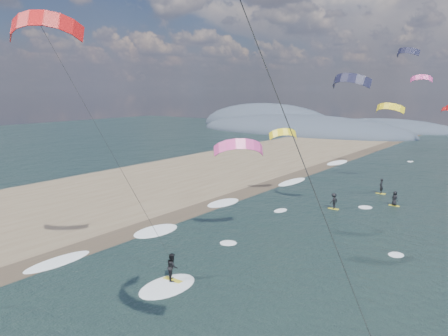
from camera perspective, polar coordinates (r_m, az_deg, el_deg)
The scene contains 8 objects.
sand_strip at distance 46.25m, azimuth -25.33°, elevation -5.86°, with size 26.00×240.00×0.00m, color brown.
wet_sand_strip at distance 36.49m, azimuth -16.19°, elevation -9.46°, with size 3.00×240.00×0.00m, color #382D23.
coastal_hills at distance 133.49m, azimuth 9.39°, elevation 5.00°, with size 80.00×41.00×15.00m.
kitesurfer_near_a at distance 10.12m, azimuth 1.77°, elevation 20.56°, with size 8.06×9.12×17.85m.
kitesurfer_near_b at distance 25.38m, azimuth -17.98°, elevation 7.44°, with size 7.17×9.14×16.56m.
far_kitesurfers at distance 48.60m, azimuth 17.62°, elevation -3.57°, with size 5.75×10.45×1.80m.
bg_kite_field at distance 64.37m, azimuth 21.83°, elevation 8.75°, with size 13.34×79.08×11.07m.
shoreline_surf at distance 38.53m, azimuth -9.43°, elevation -8.12°, with size 2.40×79.40×0.11m.
Camera 1 is at (15.64, -10.52, 12.11)m, focal length 35.00 mm.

